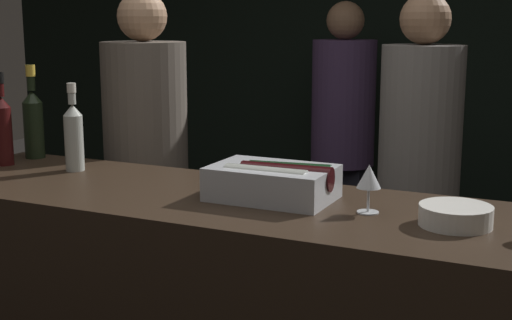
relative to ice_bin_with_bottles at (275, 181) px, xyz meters
The scene contains 10 objects.
wall_back_chalkboard 2.48m from the ice_bin_with_bottles, 91.40° to the left, with size 6.40×0.06×2.80m.
ice_bin_with_bottles is the anchor object (origin of this frame).
bowl_white 0.56m from the ice_bin_with_bottles, ahead, with size 0.20×0.20×0.06m.
wine_glass 0.31m from the ice_bin_with_bottles, ahead, with size 0.07×0.07×0.14m.
champagne_bottle 1.16m from the ice_bin_with_bottles, 169.76° to the left, with size 0.08×0.08×0.37m.
red_wine_bottle_black_foil 1.15m from the ice_bin_with_bottles, behind, with size 0.07×0.07×0.35m.
white_wine_bottle 0.84m from the ice_bin_with_bottles, behind, with size 0.07×0.07×0.32m.
person_in_hoodie 1.07m from the ice_bin_with_bottles, 78.28° to the left, with size 0.35×0.35×1.69m.
person_blond_tee 1.07m from the ice_bin_with_bottles, 145.83° to the left, with size 0.36×0.36×1.70m.
person_grey_polo 1.93m from the ice_bin_with_bottles, 102.26° to the left, with size 0.36×0.36×1.68m.
Camera 1 is at (0.92, -1.59, 1.58)m, focal length 50.00 mm.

